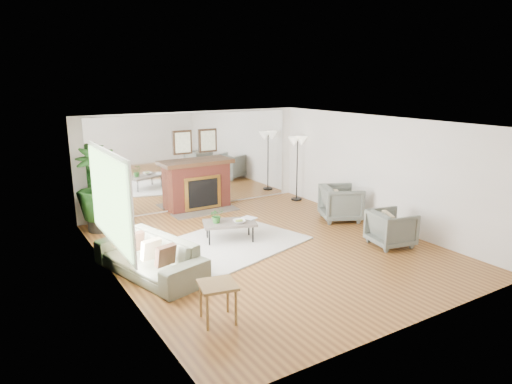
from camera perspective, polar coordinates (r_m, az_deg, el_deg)
ground at (r=9.22m, az=1.65°, el=-6.99°), size 7.00×7.00×0.00m
wall_left at (r=7.67m, az=-17.31°, el=-2.16°), size 0.02×7.00×2.50m
wall_right at (r=10.75m, az=15.15°, el=2.51°), size 0.02×7.00×2.50m
wall_back at (r=11.86m, az=-7.63°, el=3.92°), size 6.00×0.02×2.50m
mirror_panel at (r=11.84m, az=-7.59°, el=3.90°), size 5.40×0.04×2.40m
window_panel at (r=8.03m, az=-17.89°, el=-0.76°), size 0.04×2.40×1.50m
fireplace at (r=11.77m, az=-7.08°, el=0.92°), size 1.85×0.83×2.05m
area_rug at (r=9.37m, az=-3.65°, el=-6.55°), size 3.50×2.91×0.03m
coffee_table at (r=9.45m, az=-3.32°, el=-3.94°), size 1.22×0.95×0.43m
sofa at (r=8.13m, az=-13.19°, el=-7.85°), size 1.43×2.38×0.65m
armchair_back at (r=11.07m, az=10.58°, el=-1.35°), size 1.21×1.20×0.83m
armchair_front at (r=9.63m, az=16.55°, el=-4.37°), size 0.94×0.92×0.73m
side_table at (r=6.44m, az=-4.82°, el=-12.07°), size 0.59×0.59×0.57m
potted_ficus at (r=10.55m, az=-19.20°, el=0.63°), size 0.90×0.90×1.88m
floor_lamp at (r=12.51m, az=5.22°, el=5.71°), size 0.58×0.32×1.77m
tabletop_plant at (r=9.35m, az=-4.94°, el=-2.93°), size 0.30×0.27×0.32m
fruit_bowl at (r=9.35m, az=-2.12°, el=-3.69°), size 0.31×0.31×0.06m
book at (r=9.56m, az=-1.24°, el=-3.41°), size 0.30×0.34×0.02m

